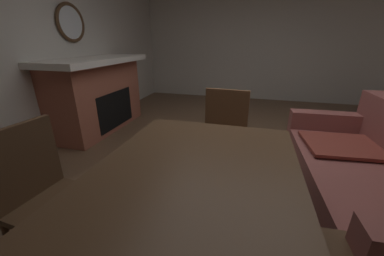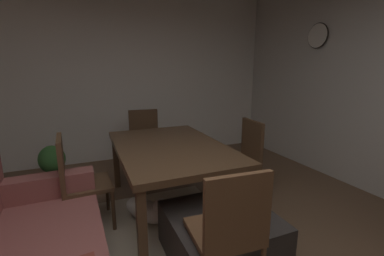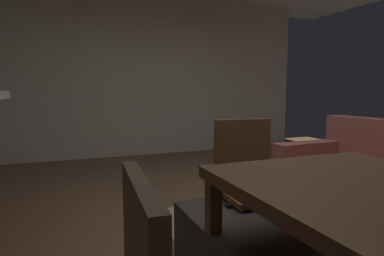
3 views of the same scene
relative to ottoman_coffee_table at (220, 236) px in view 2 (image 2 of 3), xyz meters
name	(u,v)px [view 2 (image 2 of 3)]	position (x,y,z in m)	size (l,w,h in m)	color
wall_right_window_side	(119,77)	(2.92, 0.36, 1.22)	(0.12, 5.85, 2.83)	white
ottoman_coffee_table	(220,236)	(0.00, 0.00, 0.00)	(0.81, 0.82, 0.39)	#2D2826
tv_remote	(238,222)	(-0.16, -0.06, 0.21)	(0.05, 0.16, 0.02)	black
dining_table	(170,151)	(0.91, 0.13, 0.47)	(1.72, 1.09, 0.74)	#513823
dining_chair_west	(229,227)	(-0.34, 0.13, 0.33)	(0.47, 0.47, 0.93)	brown
dining_chair_south	(244,154)	(0.90, -0.81, 0.33)	(0.47, 0.47, 0.93)	#513823
dining_chair_east	(145,137)	(2.16, 0.12, 0.33)	(0.47, 0.47, 0.93)	#513823
dining_chair_north	(76,178)	(0.90, 1.07, 0.33)	(0.46, 0.46, 0.93)	#513823
potted_plant	(52,161)	(2.19, 1.41, 0.11)	(0.34, 0.34, 0.52)	beige
small_dog	(147,210)	(0.67, 0.45, -0.02)	(0.56, 0.44, 0.30)	silver
wall_clock	(318,36)	(1.30, -2.28, 1.81)	(0.36, 0.03, 0.36)	silver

